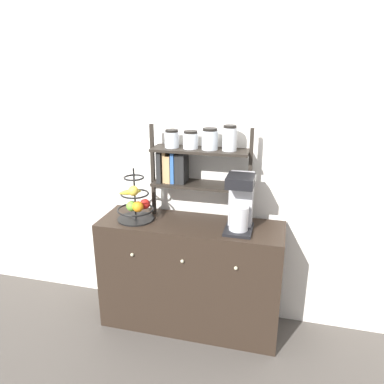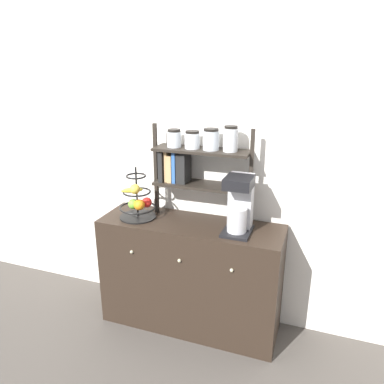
# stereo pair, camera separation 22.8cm
# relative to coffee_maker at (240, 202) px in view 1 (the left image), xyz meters

# --- Properties ---
(ground_plane) EXTENTS (12.00, 12.00, 0.00)m
(ground_plane) POSITION_rel_coffee_maker_xyz_m (-0.34, -0.19, -1.00)
(ground_plane) COLOR #47423D
(wall_back) EXTENTS (7.00, 0.05, 2.60)m
(wall_back) POSITION_rel_coffee_maker_xyz_m (-0.34, 0.26, 0.30)
(wall_back) COLOR silver
(wall_back) RESTS_ON ground_plane
(sideboard) EXTENTS (1.27, 0.42, 0.81)m
(sideboard) POSITION_rel_coffee_maker_xyz_m (-0.34, 0.01, -0.60)
(sideboard) COLOR black
(sideboard) RESTS_ON ground_plane
(coffee_maker) EXTENTS (0.18, 0.24, 0.38)m
(coffee_maker) POSITION_rel_coffee_maker_xyz_m (0.00, 0.00, 0.00)
(coffee_maker) COLOR black
(coffee_maker) RESTS_ON sideboard
(fruit_stand) EXTENTS (0.26, 0.26, 0.37)m
(fruit_stand) POSITION_rel_coffee_maker_xyz_m (-0.71, -0.03, -0.07)
(fruit_stand) COLOR black
(fruit_stand) RESTS_ON sideboard
(shelf_hutch) EXTENTS (0.70, 0.20, 0.66)m
(shelf_hutch) POSITION_rel_coffee_maker_xyz_m (-0.35, 0.12, 0.24)
(shelf_hutch) COLOR black
(shelf_hutch) RESTS_ON sideboard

